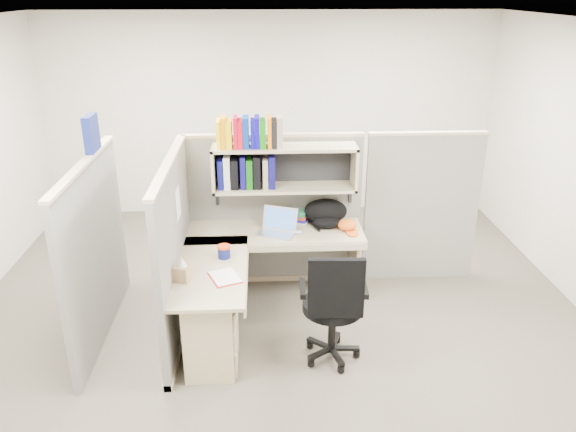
{
  "coord_description": "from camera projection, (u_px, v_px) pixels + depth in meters",
  "views": [
    {
      "loc": [
        -0.12,
        -4.51,
        2.98
      ],
      "look_at": [
        0.11,
        0.25,
        1.02
      ],
      "focal_mm": 35.0,
      "sensor_mm": 36.0,
      "label": 1
    }
  ],
  "objects": [
    {
      "name": "room_shell",
      "position": [
        276.0,
        161.0,
        4.69
      ],
      "size": [
        6.0,
        6.0,
        6.0
      ],
      "color": "#B9B3A7",
      "rests_on": "ground"
    },
    {
      "name": "loose_paper",
      "position": [
        225.0,
        277.0,
        4.68
      ],
      "size": [
        0.3,
        0.34,
        0.0
      ],
      "primitive_type": null,
      "rotation": [
        0.0,
        0.0,
        0.38
      ],
      "color": "white",
      "rests_on": "desk"
    },
    {
      "name": "backpack",
      "position": [
        326.0,
        213.0,
        5.64
      ],
      "size": [
        0.44,
        0.34,
        0.26
      ],
      "primitive_type": null,
      "rotation": [
        0.0,
        0.0,
        -0.01
      ],
      "color": "black",
      "rests_on": "desk"
    },
    {
      "name": "mouse",
      "position": [
        298.0,
        232.0,
        5.49
      ],
      "size": [
        0.09,
        0.07,
        0.03
      ],
      "primitive_type": "ellipsoid",
      "rotation": [
        0.0,
        0.0,
        0.16
      ],
      "color": "#8DA2C8",
      "rests_on": "desk"
    },
    {
      "name": "ground",
      "position": [
        278.0,
        325.0,
        5.31
      ],
      "size": [
        6.0,
        6.0,
        0.0
      ],
      "primitive_type": "plane",
      "color": "#3A342D",
      "rests_on": "ground"
    },
    {
      "name": "book_stack",
      "position": [
        301.0,
        216.0,
        5.76
      ],
      "size": [
        0.24,
        0.27,
        0.11
      ],
      "primitive_type": null,
      "rotation": [
        0.0,
        0.0,
        -0.37
      ],
      "color": "gray",
      "rests_on": "desk"
    },
    {
      "name": "task_chair",
      "position": [
        333.0,
        323.0,
        4.67
      ],
      "size": [
        0.56,
        0.52,
        1.07
      ],
      "color": "black",
      "rests_on": "ground"
    },
    {
      "name": "laptop",
      "position": [
        276.0,
        223.0,
        5.42
      ],
      "size": [
        0.46,
        0.46,
        0.25
      ],
      "primitive_type": null,
      "rotation": [
        0.0,
        0.0,
        -0.38
      ],
      "color": "silver",
      "rests_on": "desk"
    },
    {
      "name": "orange_cap",
      "position": [
        347.0,
        225.0,
        5.56
      ],
      "size": [
        0.25,
        0.27,
        0.1
      ],
      "primitive_type": null,
      "rotation": [
        0.0,
        0.0,
        0.37
      ],
      "color": "#D05212",
      "rests_on": "desk"
    },
    {
      "name": "tissue_box",
      "position": [
        183.0,
        269.0,
        4.59
      ],
      "size": [
        0.16,
        0.16,
        0.2
      ],
      "primitive_type": null,
      "rotation": [
        0.0,
        0.0,
        -0.34
      ],
      "color": "#A5825D",
      "rests_on": "desk"
    },
    {
      "name": "desk",
      "position": [
        231.0,
        302.0,
        4.86
      ],
      "size": [
        1.74,
        1.75,
        0.73
      ],
      "color": "gray",
      "rests_on": "ground"
    },
    {
      "name": "snack_canister",
      "position": [
        224.0,
        251.0,
        4.99
      ],
      "size": [
        0.12,
        0.12,
        0.12
      ],
      "color": "navy",
      "rests_on": "desk"
    },
    {
      "name": "paper_cup",
      "position": [
        276.0,
        219.0,
        5.71
      ],
      "size": [
        0.07,
        0.07,
        0.09
      ],
      "primitive_type": "cylinder",
      "rotation": [
        0.0,
        0.0,
        -0.05
      ],
      "color": "white",
      "rests_on": "desk"
    },
    {
      "name": "cubicle",
      "position": [
        237.0,
        219.0,
        5.37
      ],
      "size": [
        3.79,
        1.84,
        1.95
      ],
      "color": "slate",
      "rests_on": "ground"
    }
  ]
}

